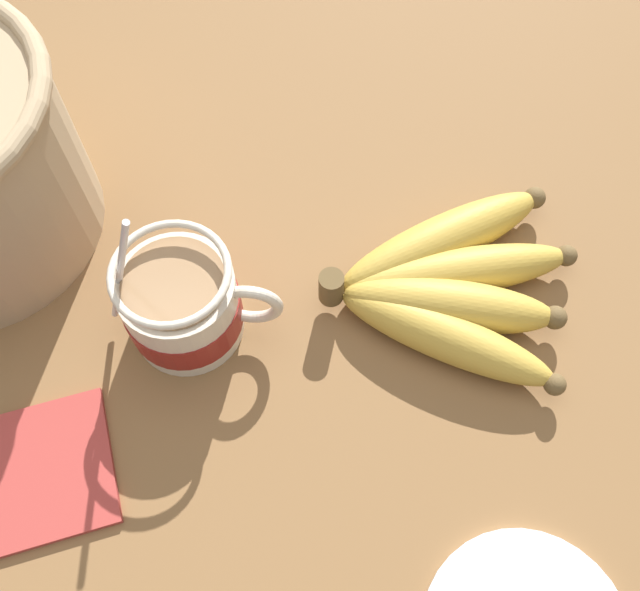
{
  "coord_description": "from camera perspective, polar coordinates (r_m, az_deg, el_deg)",
  "views": [
    {
      "loc": [
        4.33,
        -22.88,
        55.83
      ],
      "look_at": [
        2.88,
        1.94,
        7.72
      ],
      "focal_mm": 40.0,
      "sensor_mm": 36.0,
      "label": 1
    }
  ],
  "objects": [
    {
      "name": "napkin",
      "position": [
        0.58,
        -23.56,
        -13.45
      ],
      "size": [
        17.3,
        14.65,
        0.6
      ],
      "color": "#A33833",
      "rests_on": "table"
    },
    {
      "name": "coffee_mug",
      "position": [
        0.55,
        -10.88,
        -0.71
      ],
      "size": [
        13.73,
        8.97,
        15.07
      ],
      "color": "beige",
      "rests_on": "table"
    },
    {
      "name": "banana_bunch",
      "position": [
        0.58,
        10.26,
        0.79
      ],
      "size": [
        20.88,
        20.29,
        4.38
      ],
      "color": "brown",
      "rests_on": "table"
    },
    {
      "name": "table",
      "position": [
        0.59,
        -2.92,
        -4.15
      ],
      "size": [
        92.32,
        92.32,
        3.79
      ],
      "color": "brown",
      "rests_on": "ground"
    }
  ]
}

